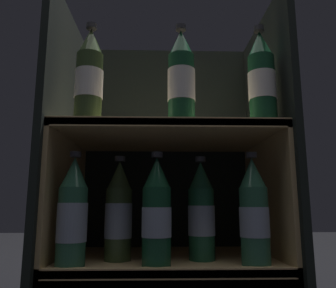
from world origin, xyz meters
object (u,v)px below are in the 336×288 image
(bottle_lower_back_1, at_px, (201,213))
(bottle_lower_front_1, at_px, (157,213))
(bottle_lower_back_0, at_px, (119,213))
(bottle_upper_front_1, at_px, (181,79))
(bottle_upper_front_0, at_px, (89,77))
(bottle_lower_front_2, at_px, (254,213))
(bottle_lower_front_0, at_px, (72,214))
(bottle_upper_front_2, at_px, (262,79))

(bottle_lower_back_1, bearing_deg, bottle_lower_front_1, -146.31)
(bottle_lower_front_1, height_order, bottle_lower_back_1, same)
(bottle_lower_back_0, bearing_deg, bottle_upper_front_1, -25.85)
(bottle_lower_back_0, relative_size, bottle_lower_back_1, 1.00)
(bottle_upper_front_0, relative_size, bottle_lower_front_2, 1.00)
(bottle_upper_front_1, height_order, bottle_lower_front_1, bottle_upper_front_1)
(bottle_upper_front_1, bearing_deg, bottle_lower_back_1, 54.50)
(bottle_lower_front_0, relative_size, bottle_lower_back_0, 1.00)
(bottle_lower_front_2, bearing_deg, bottle_lower_front_1, 180.00)
(bottle_upper_front_0, bearing_deg, bottle_lower_back_1, 14.98)
(bottle_upper_front_1, height_order, bottle_lower_front_0, bottle_upper_front_1)
(bottle_upper_front_2, bearing_deg, bottle_lower_front_2, -180.00)
(bottle_lower_back_0, bearing_deg, bottle_upper_front_2, -11.91)
(bottle_upper_front_2, xyz_separation_m, bottle_lower_back_0, (-0.39, 0.08, -0.36))
(bottle_upper_front_1, distance_m, bottle_lower_back_1, 0.37)
(bottle_lower_front_0, distance_m, bottle_lower_back_0, 0.13)
(bottle_upper_front_1, relative_size, bottle_lower_front_0, 1.00)
(bottle_lower_front_1, xyz_separation_m, bottle_lower_back_0, (-0.11, 0.08, -0.00))
(bottle_lower_front_0, height_order, bottle_lower_back_1, same)
(bottle_upper_front_0, distance_m, bottle_upper_front_1, 0.25)
(bottle_lower_front_2, bearing_deg, bottle_lower_front_0, 180.00)
(bottle_upper_front_0, relative_size, bottle_upper_front_2, 1.00)
(bottle_upper_front_2, bearing_deg, bottle_lower_front_0, 180.00)
(bottle_lower_front_0, xyz_separation_m, bottle_lower_front_2, (0.46, -0.00, 0.00))
(bottle_lower_back_0, bearing_deg, bottle_upper_front_0, -133.83)
(bottle_upper_front_1, xyz_separation_m, bottle_lower_front_1, (-0.06, 0.00, -0.36))
(bottle_lower_front_0, xyz_separation_m, bottle_lower_front_1, (0.21, 0.00, 0.00))
(bottle_lower_front_0, bearing_deg, bottle_lower_back_1, 13.85)
(bottle_lower_back_0, bearing_deg, bottle_lower_front_1, -38.06)
(bottle_upper_front_0, relative_size, bottle_lower_front_0, 1.00)
(bottle_lower_back_0, height_order, bottle_lower_back_1, same)
(bottle_upper_front_0, bearing_deg, bottle_upper_front_1, 0.00)
(bottle_lower_back_0, bearing_deg, bottle_lower_front_0, -141.94)
(bottle_lower_front_0, height_order, bottle_lower_front_2, same)
(bottle_upper_front_1, distance_m, bottle_lower_front_0, 0.45)
(bottle_lower_back_1, bearing_deg, bottle_lower_front_2, -33.69)
(bottle_upper_front_2, height_order, bottle_lower_back_0, bottle_upper_front_2)
(bottle_lower_front_0, bearing_deg, bottle_lower_back_0, 38.06)
(bottle_lower_front_1, distance_m, bottle_lower_back_0, 0.13)
(bottle_lower_front_0, height_order, bottle_lower_back_0, same)
(bottle_lower_front_2, height_order, bottle_lower_back_1, same)
(bottle_lower_front_0, distance_m, bottle_lower_front_1, 0.21)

